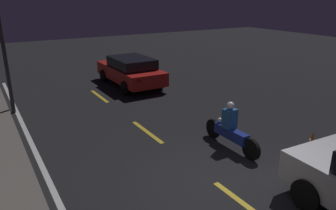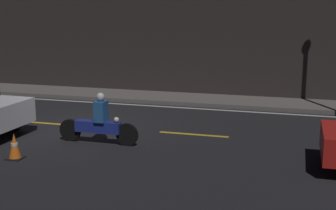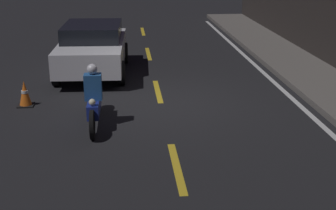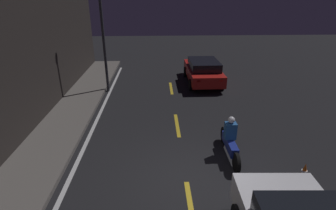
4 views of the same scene
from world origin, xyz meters
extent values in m
plane|color=black|center=(0.00, 0.00, 0.00)|extent=(56.00, 56.00, 0.00)
cube|color=gold|center=(-10.00, 0.00, 0.00)|extent=(2.00, 0.14, 0.01)
cube|color=gold|center=(-5.50, 0.00, 0.00)|extent=(2.00, 0.14, 0.01)
cube|color=gold|center=(-1.00, 0.00, 0.00)|extent=(2.00, 0.14, 0.01)
cube|color=gold|center=(3.50, 0.00, 0.00)|extent=(2.00, 0.14, 0.01)
cube|color=silver|center=(0.00, 3.35, 0.00)|extent=(25.20, 0.14, 0.01)
cube|color=silver|center=(-3.00, -1.79, 0.68)|extent=(4.08, 2.01, 0.68)
cube|color=black|center=(-3.20, -1.78, 1.24)|extent=(2.27, 1.75, 0.45)
cube|color=red|center=(-4.95, -1.11, 0.85)|extent=(0.07, 0.20, 0.10)
cube|color=red|center=(-5.00, -2.30, 0.85)|extent=(0.07, 0.20, 0.10)
cylinder|color=black|center=(-1.72, -0.94, 0.34)|extent=(0.68, 0.21, 0.68)
cylinder|color=black|center=(-1.80, -2.74, 0.34)|extent=(0.68, 0.21, 0.68)
cylinder|color=black|center=(-4.20, -0.84, 0.34)|extent=(0.68, 0.21, 0.68)
cylinder|color=black|center=(-4.28, -2.64, 0.34)|extent=(0.68, 0.21, 0.68)
cylinder|color=black|center=(2.07, -1.54, 0.30)|extent=(0.60, 0.09, 0.60)
cylinder|color=black|center=(0.43, -1.52, 0.30)|extent=(0.60, 0.11, 0.60)
cube|color=navy|center=(1.25, -1.53, 0.45)|extent=(1.26, 0.25, 0.30)
sphere|color=#F2EABF|center=(1.78, -1.54, 0.68)|extent=(0.14, 0.14, 0.14)
cube|color=#265999|center=(1.35, -1.53, 0.87)|extent=(0.28, 0.36, 0.55)
sphere|color=silver|center=(1.35, -1.53, 1.26)|extent=(0.22, 0.22, 0.22)
cube|color=black|center=(-0.13, -3.27, 0.01)|extent=(0.38, 0.38, 0.03)
cone|color=orange|center=(-0.13, -3.27, 0.33)|extent=(0.29, 0.29, 0.59)
cylinder|color=white|center=(-0.13, -3.27, 0.36)|extent=(0.16, 0.16, 0.07)
camera|label=1|loc=(-5.17, 4.38, 4.21)|focal=35.00mm
camera|label=2|loc=(6.32, -12.53, 3.58)|focal=50.00mm
camera|label=3|loc=(10.85, -0.86, 3.72)|focal=50.00mm
camera|label=4|loc=(-5.93, 0.78, 4.91)|focal=28.00mm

